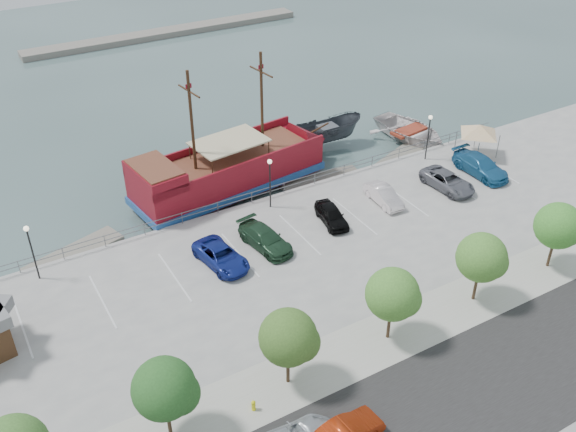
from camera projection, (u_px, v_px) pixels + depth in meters
ground at (313, 259)px, 47.12m from camera, size 160.00×160.00×0.00m
street at (470, 398)px, 35.02m from camera, size 100.00×8.00×0.04m
sidewalk at (400, 331)px, 39.35m from camera, size 100.00×4.00×0.05m
seawall_railing at (263, 194)px, 51.91m from camera, size 50.00×0.06×1.00m
far_shore at (167, 32)px, 90.80m from camera, size 40.00×3.00×0.80m
pirate_ship at (242, 167)px, 54.61m from camera, size 19.48×7.52×12.15m
patrol_boat at (327, 134)px, 61.41m from camera, size 7.23×3.39×2.70m
speedboat at (410, 133)px, 62.88m from camera, size 6.85×8.79×1.67m
dock_west at (74, 254)px, 47.28m from camera, size 7.73×4.24×0.42m
dock_mid at (321, 180)px, 56.39m from camera, size 7.61×3.05×0.42m
dock_east at (403, 155)px, 60.27m from camera, size 7.26×4.41×0.40m
canopy_tent at (480, 125)px, 56.82m from camera, size 4.49×4.49×3.55m
fire_hydrant at (253, 405)px, 34.11m from camera, size 0.24×0.24×0.70m
lamp_post_left at (30, 243)px, 42.07m from camera, size 0.36×0.36×4.28m
lamp_post_mid at (270, 175)px, 49.65m from camera, size 0.36×0.36×4.28m
lamp_post_right at (429, 129)px, 56.38m from camera, size 0.36×0.36×4.28m
tree_b at (167, 390)px, 31.24m from camera, size 3.30×3.20×5.00m
tree_c at (291, 339)px, 34.18m from camera, size 3.30×3.20×5.00m
tree_d at (395, 295)px, 37.13m from camera, size 3.30×3.20×5.00m
tree_e at (484, 259)px, 40.08m from camera, size 3.30×3.20×5.00m
tree_f at (560, 227)px, 43.02m from camera, size 3.30×3.20×5.00m
parked_car_c at (221, 256)px, 44.65m from camera, size 2.93×5.15×1.35m
parked_car_d at (265, 239)px, 46.35m from camera, size 2.74×5.18×1.43m
parked_car_e at (332, 215)px, 49.02m from camera, size 2.29×4.21×1.36m
parked_car_f at (384, 195)px, 51.43m from camera, size 1.66×4.13×1.34m
parked_car_g at (448, 181)px, 53.30m from camera, size 2.59×5.10×1.38m
parked_car_h at (480, 166)px, 55.29m from camera, size 2.30×5.55×1.60m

